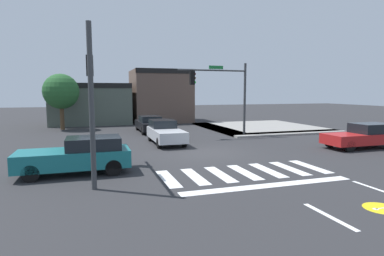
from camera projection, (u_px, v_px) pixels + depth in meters
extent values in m
plane|color=#2B2B2D|center=(207.00, 153.00, 17.60)|extent=(120.00, 120.00, 0.00)
cube|color=silver|center=(168.00, 179.00, 12.34)|extent=(0.50, 2.58, 0.01)
cube|color=silver|center=(195.00, 176.00, 12.67)|extent=(0.50, 2.58, 0.01)
cube|color=silver|center=(220.00, 174.00, 13.01)|extent=(0.50, 2.58, 0.01)
cube|color=silver|center=(244.00, 172.00, 13.34)|extent=(0.50, 2.58, 0.01)
cube|color=silver|center=(267.00, 170.00, 13.67)|extent=(0.50, 2.58, 0.01)
cube|color=silver|center=(289.00, 168.00, 14.01)|extent=(0.50, 2.58, 0.01)
cube|color=silver|center=(310.00, 166.00, 14.34)|extent=(0.50, 2.58, 0.01)
cube|color=white|center=(270.00, 185.00, 11.45)|extent=(6.80, 0.50, 0.01)
cube|color=white|center=(329.00, 216.00, 8.61)|extent=(0.16, 2.00, 0.01)
cylinder|color=yellow|center=(382.00, 208.00, 9.20)|extent=(1.03, 1.03, 0.01)
cylinder|color=white|center=(376.00, 209.00, 9.13)|extent=(0.16, 0.16, 0.00)
cube|color=white|center=(382.00, 208.00, 9.20)|extent=(0.46, 0.04, 0.00)
cube|color=gray|center=(290.00, 133.00, 25.24)|extent=(10.00, 1.60, 0.15)
cube|color=gray|center=(218.00, 129.00, 28.51)|extent=(1.60, 10.00, 0.15)
cube|color=gray|center=(259.00, 127.00, 29.78)|extent=(10.00, 10.00, 0.15)
cube|color=#4C564C|center=(91.00, 104.00, 33.51)|extent=(7.96, 6.01, 4.22)
cube|color=black|center=(90.00, 85.00, 30.64)|extent=(7.96, 0.50, 0.50)
cube|color=brown|center=(160.00, 96.00, 35.89)|extent=(6.19, 6.41, 5.75)
cube|color=black|center=(166.00, 71.00, 32.75)|extent=(6.19, 0.50, 0.50)
cylinder|color=#383A3D|center=(245.00, 100.00, 24.01)|extent=(0.18, 0.18, 5.49)
cylinder|color=#383A3D|center=(213.00, 70.00, 22.97)|extent=(5.25, 0.12, 0.12)
cube|color=black|center=(192.00, 78.00, 22.56)|extent=(0.32, 0.32, 0.95)
sphere|color=#470A0A|center=(194.00, 74.00, 22.58)|extent=(0.22, 0.22, 0.22)
sphere|color=#4C330C|center=(194.00, 78.00, 22.61)|extent=(0.22, 0.22, 0.22)
sphere|color=#1ED833|center=(194.00, 82.00, 22.64)|extent=(0.22, 0.22, 0.22)
cube|color=#197233|center=(216.00, 67.00, 23.02)|extent=(1.10, 0.03, 0.24)
cylinder|color=#383A3D|center=(92.00, 108.00, 10.68)|extent=(0.18, 0.18, 5.67)
cylinder|color=#383A3D|center=(89.00, 48.00, 13.01)|extent=(0.12, 5.47, 0.12)
cube|color=black|center=(90.00, 66.00, 14.59)|extent=(0.32, 0.32, 0.95)
sphere|color=#470A0A|center=(89.00, 59.00, 14.39)|extent=(0.22, 0.22, 0.22)
sphere|color=#4C330C|center=(90.00, 65.00, 14.43)|extent=(0.22, 0.22, 0.22)
sphere|color=#1ED833|center=(90.00, 72.00, 14.46)|extent=(0.22, 0.22, 0.22)
cube|color=#197233|center=(89.00, 42.00, 12.72)|extent=(0.03, 1.10, 0.24)
cube|color=#196B70|center=(74.00, 158.00, 13.02)|extent=(4.45, 1.82, 0.70)
cube|color=black|center=(94.00, 143.00, 13.19)|extent=(2.16, 1.60, 0.51)
cylinder|color=black|center=(30.00, 174.00, 11.84)|extent=(0.66, 0.22, 0.66)
cylinder|color=black|center=(37.00, 164.00, 13.35)|extent=(0.66, 0.22, 0.66)
cylinder|color=black|center=(113.00, 168.00, 12.76)|extent=(0.66, 0.22, 0.66)
cylinder|color=black|center=(111.00, 160.00, 14.27)|extent=(0.66, 0.22, 0.66)
cube|color=#B7BABF|center=(166.00, 134.00, 20.52)|extent=(1.78, 4.37, 0.67)
cube|color=black|center=(162.00, 124.00, 21.47)|extent=(1.56, 1.94, 0.52)
cylinder|color=black|center=(184.00, 142.00, 19.38)|extent=(0.22, 0.65, 0.65)
cylinder|color=black|center=(159.00, 143.00, 18.91)|extent=(0.22, 0.65, 0.65)
cylinder|color=black|center=(172.00, 135.00, 22.20)|extent=(0.22, 0.65, 0.65)
cylinder|color=black|center=(150.00, 136.00, 21.72)|extent=(0.22, 0.65, 0.65)
cube|color=black|center=(150.00, 125.00, 26.55)|extent=(1.82, 4.77, 0.60)
cube|color=black|center=(150.00, 119.00, 26.27)|extent=(1.60, 2.13, 0.49)
cylinder|color=black|center=(163.00, 130.00, 25.29)|extent=(0.22, 0.64, 0.64)
cylinder|color=black|center=(143.00, 131.00, 24.80)|extent=(0.22, 0.64, 0.64)
cylinder|color=black|center=(155.00, 126.00, 28.36)|extent=(0.22, 0.64, 0.64)
cylinder|color=black|center=(137.00, 127.00, 27.87)|extent=(0.22, 0.64, 0.64)
cube|color=red|center=(360.00, 138.00, 18.98)|extent=(4.52, 1.78, 0.60)
cube|color=black|center=(372.00, 128.00, 19.15)|extent=(2.23, 1.57, 0.57)
cylinder|color=black|center=(350.00, 146.00, 17.80)|extent=(0.64, 0.22, 0.64)
cylinder|color=black|center=(330.00, 142.00, 19.28)|extent=(0.64, 0.22, 0.64)
cylinder|color=black|center=(369.00, 140.00, 20.21)|extent=(0.64, 0.22, 0.64)
cylinder|color=#4C3823|center=(62.00, 114.00, 28.10)|extent=(0.36, 0.36, 2.80)
sphere|color=#235628|center=(61.00, 91.00, 27.87)|extent=(3.09, 3.09, 3.09)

